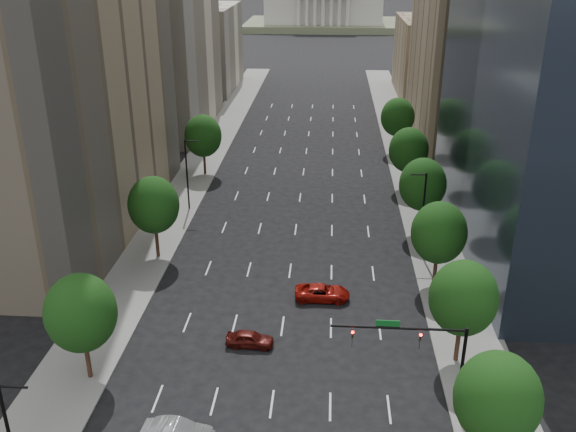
% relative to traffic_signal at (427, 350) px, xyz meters
% --- Properties ---
extents(sidewalk_left, '(6.00, 200.00, 0.15)m').
position_rel_traffic_signal_xyz_m(sidewalk_left, '(-26.03, 30.00, -5.10)').
color(sidewalk_left, slate).
rests_on(sidewalk_left, ground).
extents(sidewalk_right, '(6.00, 200.00, 0.15)m').
position_rel_traffic_signal_xyz_m(sidewalk_right, '(4.97, 30.00, -5.10)').
color(sidewalk_right, slate).
rests_on(sidewalk_right, ground).
extents(midrise_cream_left, '(14.00, 30.00, 35.00)m').
position_rel_traffic_signal_xyz_m(midrise_cream_left, '(-35.53, 73.00, 12.33)').
color(midrise_cream_left, beige).
rests_on(midrise_cream_left, ground).
extents(filler_left, '(14.00, 26.00, 18.00)m').
position_rel_traffic_signal_xyz_m(filler_left, '(-35.53, 106.00, 3.83)').
color(filler_left, beige).
rests_on(filler_left, ground).
extents(parking_tan_right, '(14.00, 30.00, 30.00)m').
position_rel_traffic_signal_xyz_m(parking_tan_right, '(14.47, 70.00, 9.83)').
color(parking_tan_right, '#8C7759').
rests_on(parking_tan_right, ground).
extents(filler_right, '(14.00, 26.00, 16.00)m').
position_rel_traffic_signal_xyz_m(filler_right, '(14.47, 103.00, 2.83)').
color(filler_right, '#8C7759').
rests_on(filler_right, ground).
extents(tree_right_0, '(5.20, 5.20, 8.39)m').
position_rel_traffic_signal_xyz_m(tree_right_0, '(3.47, -5.00, 0.22)').
color(tree_right_0, '#382316').
rests_on(tree_right_0, ground).
extents(tree_right_1, '(5.20, 5.20, 8.75)m').
position_rel_traffic_signal_xyz_m(tree_right_1, '(3.47, 6.00, 0.58)').
color(tree_right_1, '#382316').
rests_on(tree_right_1, ground).
extents(tree_right_2, '(5.20, 5.20, 8.61)m').
position_rel_traffic_signal_xyz_m(tree_right_2, '(3.47, 18.00, 0.43)').
color(tree_right_2, '#382316').
rests_on(tree_right_2, ground).
extents(tree_right_3, '(5.20, 5.20, 8.89)m').
position_rel_traffic_signal_xyz_m(tree_right_3, '(3.47, 30.00, 0.72)').
color(tree_right_3, '#382316').
rests_on(tree_right_3, ground).
extents(tree_right_4, '(5.20, 5.20, 8.46)m').
position_rel_traffic_signal_xyz_m(tree_right_4, '(3.47, 44.00, 0.29)').
color(tree_right_4, '#382316').
rests_on(tree_right_4, ground).
extents(tree_right_5, '(5.20, 5.20, 8.75)m').
position_rel_traffic_signal_xyz_m(tree_right_5, '(3.47, 60.00, 0.58)').
color(tree_right_5, '#382316').
rests_on(tree_right_5, ground).
extents(tree_left_0, '(5.20, 5.20, 8.75)m').
position_rel_traffic_signal_xyz_m(tree_left_0, '(-24.53, 2.00, 0.58)').
color(tree_left_0, '#382316').
rests_on(tree_left_0, ground).
extents(tree_left_1, '(5.20, 5.20, 8.97)m').
position_rel_traffic_signal_xyz_m(tree_left_1, '(-24.53, 22.00, 0.79)').
color(tree_left_1, '#382316').
rests_on(tree_left_1, ground).
extents(tree_left_2, '(5.20, 5.20, 8.68)m').
position_rel_traffic_signal_xyz_m(tree_left_2, '(-24.53, 48.00, 0.50)').
color(tree_left_2, '#382316').
rests_on(tree_left_2, ground).
extents(streetlight_rn, '(1.70, 0.20, 9.00)m').
position_rel_traffic_signal_xyz_m(streetlight_rn, '(2.91, 25.00, -0.33)').
color(streetlight_rn, black).
rests_on(streetlight_rn, ground).
extents(streetlight_ln, '(1.70, 0.20, 9.00)m').
position_rel_traffic_signal_xyz_m(streetlight_ln, '(-23.96, 35.00, -0.33)').
color(streetlight_ln, black).
rests_on(streetlight_ln, ground).
extents(traffic_signal, '(9.12, 0.40, 7.38)m').
position_rel_traffic_signal_xyz_m(traffic_signal, '(0.00, 0.00, 0.00)').
color(traffic_signal, black).
rests_on(traffic_signal, ground).
extents(capitol, '(60.00, 40.00, 35.20)m').
position_rel_traffic_signal_xyz_m(capitol, '(-10.53, 219.71, 3.40)').
color(capitol, '#596647').
rests_on(capitol, ground).
extents(foothills, '(720.00, 413.00, 263.00)m').
position_rel_traffic_signal_xyz_m(foothills, '(24.14, 569.40, -42.95)').
color(foothills, brown).
rests_on(foothills, ground).
extents(car_maroon, '(3.97, 1.74, 1.33)m').
position_rel_traffic_signal_xyz_m(car_maroon, '(-12.97, 6.95, -4.51)').
color(car_maroon, '#480F0C').
rests_on(car_maroon, ground).
extents(car_red_far, '(5.12, 2.44, 1.41)m').
position_rel_traffic_signal_xyz_m(car_red_far, '(-7.21, 14.72, -4.47)').
color(car_red_far, '#97110A').
rests_on(car_red_far, ground).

